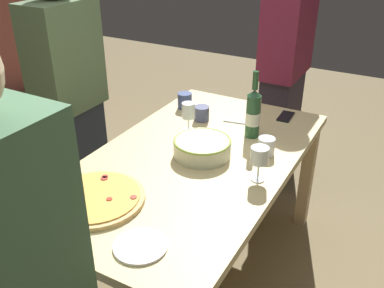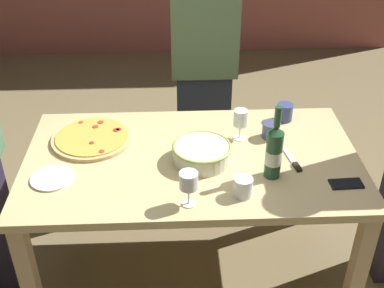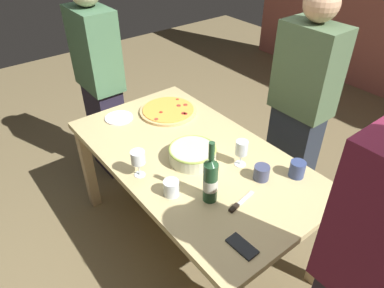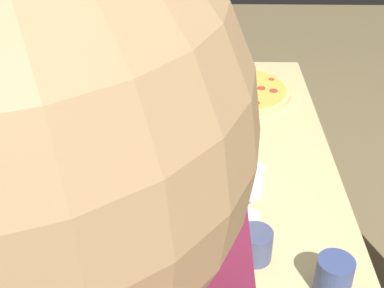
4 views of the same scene
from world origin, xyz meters
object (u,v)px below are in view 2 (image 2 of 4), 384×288
(serving_bowl, at_px, (202,152))
(cup_ceramic, at_px, (271,130))
(cup_amber, at_px, (243,187))
(person_guest_left, at_px, (204,68))
(wine_glass_by_bottle, at_px, (189,182))
(side_plate, at_px, (52,178))
(dining_table, at_px, (192,173))
(pizza_knife, at_px, (294,163))
(pizza, at_px, (92,138))
(cell_phone, at_px, (346,184))
(wine_bottle, at_px, (274,151))
(cup_spare, at_px, (285,112))
(wine_glass_near_pizza, at_px, (240,119))

(serving_bowl, xyz_separation_m, cup_ceramic, (0.36, 0.19, -0.01))
(cup_amber, xyz_separation_m, person_guest_left, (-0.09, 1.16, 0.02))
(wine_glass_by_bottle, relative_size, person_guest_left, 0.10)
(side_plate, bearing_deg, dining_table, 12.95)
(side_plate, bearing_deg, pizza_knife, 3.61)
(pizza, relative_size, cup_ceramic, 4.70)
(cup_amber, bearing_deg, cell_phone, 6.20)
(wine_bottle, height_order, cup_ceramic, wine_bottle)
(cup_amber, relative_size, side_plate, 0.45)
(cell_phone, bearing_deg, side_plate, -96.73)
(pizza, bearing_deg, side_plate, -113.66)
(cup_spare, bearing_deg, pizza, -171.05)
(pizza, height_order, cell_phone, pizza)
(pizza, distance_m, side_plate, 0.35)
(wine_bottle, bearing_deg, person_guest_left, 103.25)
(pizza, bearing_deg, wine_bottle, -21.56)
(wine_glass_by_bottle, bearing_deg, serving_bowl, 76.82)
(wine_bottle, relative_size, cell_phone, 2.45)
(wine_glass_by_bottle, height_order, cup_ceramic, wine_glass_by_bottle)
(wine_bottle, xyz_separation_m, cup_spare, (0.16, 0.49, -0.08))
(pizza, bearing_deg, cell_phone, -19.73)
(dining_table, height_order, pizza, pizza)
(serving_bowl, distance_m, cup_amber, 0.31)
(serving_bowl, relative_size, wine_bottle, 0.79)
(dining_table, distance_m, cup_ceramic, 0.46)
(dining_table, relative_size, pizza_knife, 8.20)
(cup_amber, bearing_deg, cup_ceramic, 66.34)
(cup_amber, height_order, cup_ceramic, cup_amber)
(serving_bowl, distance_m, cell_phone, 0.66)
(serving_bowl, bearing_deg, cell_phone, -18.84)
(person_guest_left, bearing_deg, wine_glass_near_pizza, 18.21)
(wine_glass_near_pizza, xyz_separation_m, wine_glass_by_bottle, (-0.28, -0.50, 0.01))
(dining_table, xyz_separation_m, pizza_knife, (0.47, -0.08, 0.10))
(side_plate, xyz_separation_m, pizza_knife, (1.11, 0.07, 0.00))
(wine_glass_by_bottle, height_order, cell_phone, wine_glass_by_bottle)
(person_guest_left, bearing_deg, side_plate, -29.10)
(wine_bottle, bearing_deg, cup_ceramic, 81.01)
(serving_bowl, xyz_separation_m, side_plate, (-0.68, -0.12, -0.04))
(cup_spare, height_order, pizza_knife, cup_spare)
(cup_spare, xyz_separation_m, side_plate, (-1.14, -0.48, -0.04))
(cup_spare, xyz_separation_m, pizza_knife, (-0.03, -0.41, -0.04))
(wine_bottle, relative_size, side_plate, 1.84)
(cup_ceramic, height_order, side_plate, cup_ceramic)
(cup_spare, distance_m, person_guest_left, 0.67)
(dining_table, bearing_deg, pizza, 160.69)
(cell_phone, bearing_deg, cup_amber, -86.20)
(wine_glass_near_pizza, relative_size, cup_ceramic, 1.87)
(wine_bottle, bearing_deg, pizza_knife, 35.27)
(serving_bowl, relative_size, wine_glass_near_pizza, 1.73)
(cup_amber, distance_m, cup_spare, 0.70)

